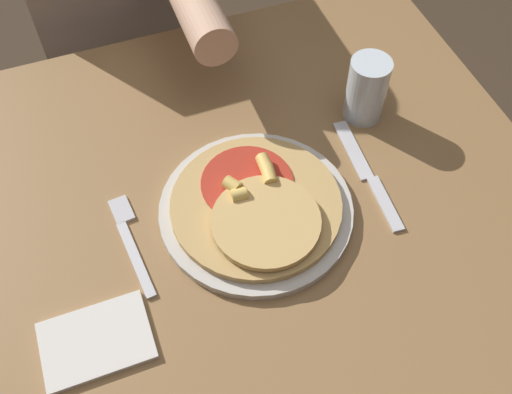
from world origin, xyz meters
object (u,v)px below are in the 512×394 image
Objects in this scene: pizza at (258,206)px; drinking_glass at (367,89)px; person_diner at (117,3)px; dining_table at (242,244)px; plate at (256,210)px; fork at (130,238)px; knife at (368,175)px.

pizza is 0.27m from drinking_glass.
person_diner is (-0.31, 0.50, -0.11)m from drinking_glass.
dining_table is at bearing 110.45° from pizza.
plate is 0.19m from fork.
fork reaches higher than dining_table.
fork is 1.59× the size of drinking_glass.
plate is 1.14× the size of pizza.
pizza is (0.00, -0.01, 0.02)m from plate.
knife is 1.99× the size of drinking_glass.
dining_table is at bearing -159.60° from drinking_glass.
drinking_glass is 0.09× the size of person_diner.
knife is at bearing 0.73° from plate.
drinking_glass reaches higher than pizza.
dining_table is 8.46× the size of drinking_glass.
dining_table is 0.60m from person_diner.
pizza reaches higher than knife.
drinking_glass is at bearing 20.40° from dining_table.
person_diner reaches higher than dining_table.
person_diner reaches higher than knife.
knife is 0.67m from person_diner.
plate reaches higher than fork.
pizza is at bearing -69.55° from dining_table.
pizza is 2.24× the size of drinking_glass.
fork is at bearing 177.28° from knife.
pizza is 0.21× the size of person_diner.
knife is at bearing -111.83° from drinking_glass.
person_diner is at bearing 97.05° from plate.
plate is 0.18m from knife.
knife is at bearing -2.72° from fork.
dining_table is 0.15m from plate.
plate reaches higher than dining_table.
plate is 0.23× the size of person_diner.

